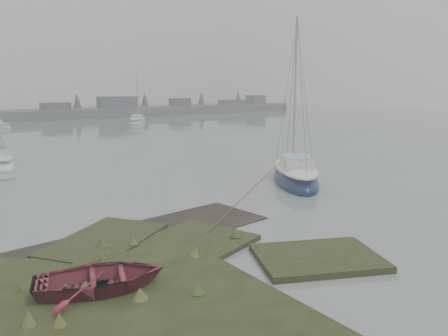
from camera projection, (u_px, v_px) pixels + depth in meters
ground at (38, 147)px, 36.64m from camera, size 160.00×160.00×0.00m
far_shoreline at (152, 110)px, 77.35m from camera, size 60.00×8.00×4.15m
sailboat_main at (295, 177)px, 23.10m from camera, size 5.56×6.58×9.24m
sailboat_far_b at (138, 122)px, 59.27m from camera, size 4.90×5.58×7.94m
dinghy at (101, 277)px, 10.37m from camera, size 3.57×3.00×0.63m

